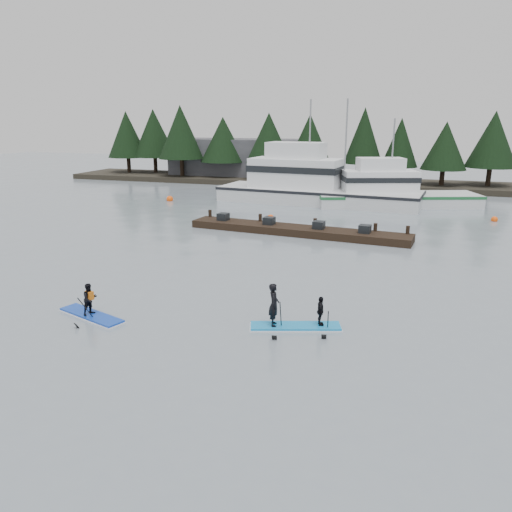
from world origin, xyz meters
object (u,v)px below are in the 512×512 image
(floating_dock, at_px, (297,230))
(paddleboard_duo, at_px, (292,314))
(paddleboard_solo, at_px, (91,306))
(fishing_boat_large, at_px, (312,194))
(fishing_boat_medium, at_px, (392,199))

(floating_dock, relative_size, paddleboard_duo, 4.44)
(paddleboard_duo, bearing_deg, paddleboard_solo, 172.28)
(fishing_boat_large, bearing_deg, paddleboard_duo, -74.40)
(fishing_boat_large, relative_size, paddleboard_solo, 5.83)
(fishing_boat_large, xyz_separation_m, paddleboard_solo, (-2.49, -29.57, -0.32))
(fishing_boat_medium, height_order, paddleboard_duo, fishing_boat_medium)
(fishing_boat_medium, height_order, floating_dock, fishing_boat_medium)
(floating_dock, distance_m, paddleboard_duo, 15.51)
(fishing_boat_large, height_order, fishing_boat_medium, fishing_boat_large)
(floating_dock, bearing_deg, fishing_boat_medium, 74.26)
(floating_dock, height_order, paddleboard_duo, paddleboard_duo)
(paddleboard_solo, bearing_deg, fishing_boat_medium, 90.91)
(paddleboard_solo, bearing_deg, paddleboard_duo, 28.71)
(fishing_boat_medium, bearing_deg, floating_dock, -130.54)
(fishing_boat_medium, xyz_separation_m, paddleboard_solo, (-9.61, -30.09, -0.13))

